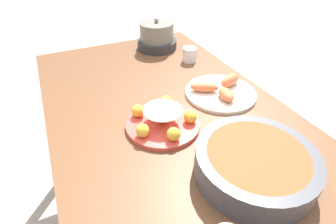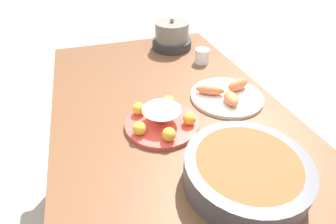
% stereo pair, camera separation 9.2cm
% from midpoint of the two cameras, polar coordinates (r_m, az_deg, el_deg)
% --- Properties ---
extents(dining_table, '(1.57, 0.86, 0.78)m').
position_cam_midpoint_polar(dining_table, '(1.03, 3.79, -5.42)').
color(dining_table, brown).
rests_on(dining_table, ground_plane).
extents(cake_plate, '(0.26, 0.26, 0.08)m').
position_cam_midpoint_polar(cake_plate, '(0.91, 1.50, -1.80)').
color(cake_plate, '#E04C42').
rests_on(cake_plate, dining_table).
extents(serving_bowl, '(0.33, 0.33, 0.08)m').
position_cam_midpoint_polar(serving_bowl, '(0.76, 20.03, -12.11)').
color(serving_bowl, '#4C4C51').
rests_on(serving_bowl, dining_table).
extents(seafood_platter, '(0.29, 0.29, 0.06)m').
position_cam_midpoint_polar(seafood_platter, '(1.09, 15.03, 3.65)').
color(seafood_platter, silver).
rests_on(seafood_platter, dining_table).
extents(cup_far, '(0.07, 0.07, 0.07)m').
position_cam_midpoint_polar(cup_far, '(1.35, 9.38, 11.90)').
color(cup_far, white).
rests_on(cup_far, dining_table).
extents(warming_pot, '(0.22, 0.22, 0.17)m').
position_cam_midpoint_polar(warming_pot, '(1.50, 2.67, 16.06)').
color(warming_pot, '#2D2D2D').
rests_on(warming_pot, dining_table).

